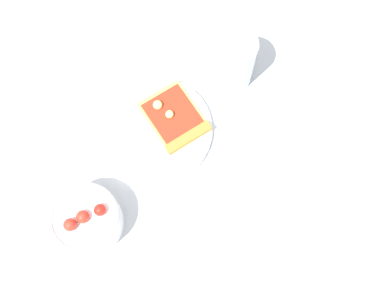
{
  "coord_description": "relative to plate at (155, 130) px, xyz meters",
  "views": [
    {
      "loc": [
        -0.2,
        0.27,
        0.95
      ],
      "look_at": [
        -0.09,
        -0.02,
        0.03
      ],
      "focal_mm": 46.37,
      "sensor_mm": 36.0,
      "label": 1
    }
  ],
  "objects": [
    {
      "name": "paper_napkin",
      "position": [
        -0.28,
        -0.01,
        -0.01
      ],
      "size": [
        0.16,
        0.18,
        0.0
      ],
      "primitive_type": "cube",
      "rotation": [
        0.0,
        0.0,
        0.28
      ],
      "color": "silver",
      "rests_on": "ground_plane"
    },
    {
      "name": "ground_plane",
      "position": [
        0.01,
        0.03,
        -0.01
      ],
      "size": [
        2.4,
        2.4,
        0.0
      ],
      "primitive_type": "plane",
      "color": "silver",
      "rests_on": "ground"
    },
    {
      "name": "plate",
      "position": [
        0.0,
        0.0,
        0.0
      ],
      "size": [
        0.23,
        0.23,
        0.01
      ],
      "primitive_type": "cylinder",
      "color": "white",
      "rests_on": "ground_plane"
    },
    {
      "name": "salad_bowl",
      "position": [
        0.05,
        0.22,
        0.03
      ],
      "size": [
        0.13,
        0.13,
        0.09
      ],
      "color": "white",
      "rests_on": "ground_plane"
    },
    {
      "name": "soda_glass",
      "position": [
        -0.11,
        -0.17,
        0.06
      ],
      "size": [
        0.08,
        0.08,
        0.13
      ],
      "color": "silver",
      "rests_on": "ground_plane"
    },
    {
      "name": "pizza_slice_main",
      "position": [
        -0.03,
        -0.03,
        0.01
      ],
      "size": [
        0.16,
        0.16,
        0.03
      ],
      "color": "#E5B256",
      "rests_on": "plate"
    }
  ]
}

